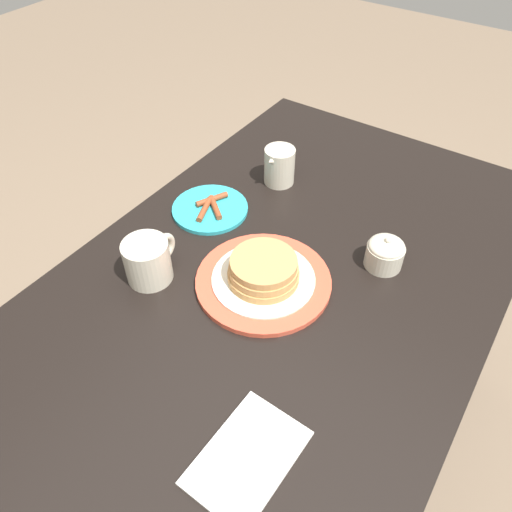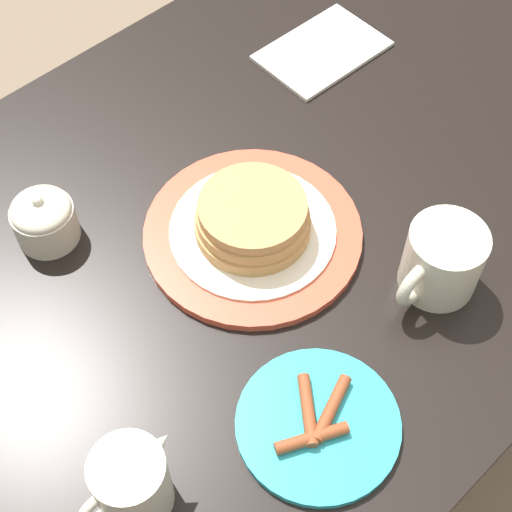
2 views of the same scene
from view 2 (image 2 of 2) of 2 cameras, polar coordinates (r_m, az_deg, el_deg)
name	(u,v)px [view 2 (image 2 of 2)]	position (r m, az deg, el deg)	size (l,w,h in m)	color
ground_plane	(247,445)	(1.68, -0.64, -13.57)	(8.00, 8.00, 0.00)	#7A6651
dining_table	(243,280)	(1.11, -0.94, -1.73)	(1.41, 0.83, 0.76)	black
pancake_plate	(253,225)	(0.99, -0.19, 2.27)	(0.28, 0.28, 0.07)	#DB5138
side_plate_bacon	(318,424)	(0.87, 4.52, -12.06)	(0.18, 0.18, 0.02)	#2DADBC
coffee_mug	(441,261)	(0.95, 13.31, -0.35)	(0.13, 0.09, 0.09)	beige
creamer_pitcher	(132,482)	(0.81, -9.01, -15.93)	(0.12, 0.08, 0.10)	beige
sugar_bowl	(44,219)	(1.01, -15.18, 2.64)	(0.08, 0.08, 0.08)	beige
napkin	(322,51)	(1.24, 4.84, 14.66)	(0.19, 0.13, 0.01)	silver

